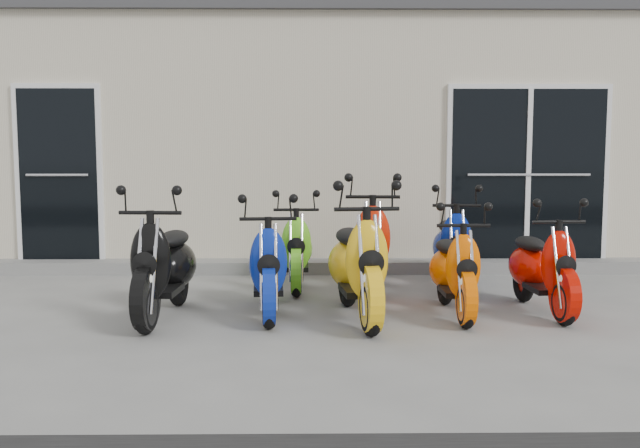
# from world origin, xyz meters

# --- Properties ---
(ground) EXTENTS (80.00, 80.00, 0.00)m
(ground) POSITION_xyz_m (0.00, 0.00, 0.00)
(ground) COLOR gray
(ground) RESTS_ON ground
(building) EXTENTS (14.00, 6.00, 3.20)m
(building) POSITION_xyz_m (0.00, 5.20, 1.60)
(building) COLOR beige
(building) RESTS_ON ground
(roof_cap) EXTENTS (14.20, 6.20, 0.16)m
(roof_cap) POSITION_xyz_m (0.00, 5.20, 3.28)
(roof_cap) COLOR #3F3F42
(roof_cap) RESTS_ON building
(front_step) EXTENTS (14.00, 0.40, 0.15)m
(front_step) POSITION_xyz_m (0.00, 2.02, 0.07)
(front_step) COLOR gray
(front_step) RESTS_ON ground
(door_left) EXTENTS (1.07, 0.08, 2.22)m
(door_left) POSITION_xyz_m (-3.20, 2.17, 1.26)
(door_left) COLOR black
(door_left) RESTS_ON front_step
(door_right) EXTENTS (2.02, 0.08, 2.22)m
(door_right) POSITION_xyz_m (2.60, 2.17, 1.26)
(door_right) COLOR black
(door_right) RESTS_ON front_step
(scooter_front_black) EXTENTS (0.71, 1.69, 1.22)m
(scooter_front_black) POSITION_xyz_m (-1.41, -0.36, 0.61)
(scooter_front_black) COLOR black
(scooter_front_black) RESTS_ON ground
(scooter_front_blue) EXTENTS (0.67, 1.58, 1.14)m
(scooter_front_blue) POSITION_xyz_m (-0.49, -0.23, 0.57)
(scooter_front_blue) COLOR #0C269E
(scooter_front_blue) RESTS_ON ground
(scooter_front_orange_a) EXTENTS (0.82, 1.78, 1.27)m
(scooter_front_orange_a) POSITION_xyz_m (0.32, -0.42, 0.63)
(scooter_front_orange_a) COLOR yellow
(scooter_front_orange_a) RESTS_ON ground
(scooter_front_orange_b) EXTENTS (0.53, 1.45, 1.07)m
(scooter_front_orange_b) POSITION_xyz_m (1.22, -0.28, 0.53)
(scooter_front_orange_b) COLOR #FF6100
(scooter_front_orange_b) RESTS_ON ground
(scooter_front_red) EXTENTS (0.64, 1.51, 1.09)m
(scooter_front_red) POSITION_xyz_m (2.05, -0.18, 0.55)
(scooter_front_red) COLOR #C40C00
(scooter_front_red) RESTS_ON ground
(scooter_back_green) EXTENTS (0.56, 1.49, 1.10)m
(scooter_back_green) POSITION_xyz_m (-0.25, 1.06, 0.55)
(scooter_back_green) COLOR #68D422
(scooter_back_green) RESTS_ON ground
(scooter_back_red) EXTENTS (0.72, 1.76, 1.28)m
(scooter_back_red) POSITION_xyz_m (0.56, 0.93, 0.64)
(scooter_back_red) COLOR red
(scooter_back_red) RESTS_ON ground
(scooter_back_blue) EXTENTS (0.71, 1.61, 1.16)m
(scooter_back_blue) POSITION_xyz_m (1.45, 1.02, 0.58)
(scooter_back_blue) COLOR navy
(scooter_back_blue) RESTS_ON ground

